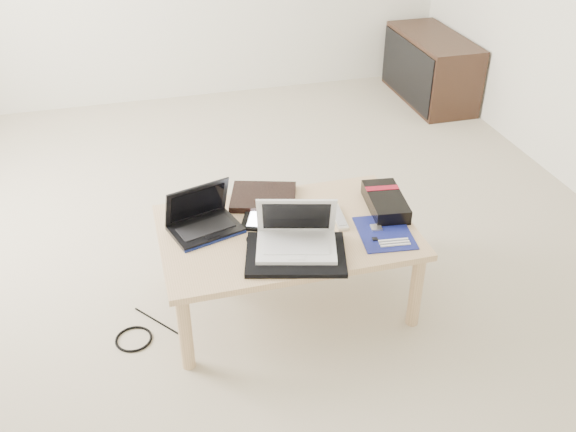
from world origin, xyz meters
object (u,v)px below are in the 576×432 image
object	(u,v)px
coffee_table	(287,238)
gpu_box	(385,202)
media_cabinet	(430,68)
white_laptop	(296,236)
netbook	(203,220)

from	to	relation	value
coffee_table	gpu_box	xyz separation A→B (m)	(0.48, 0.05, 0.08)
media_cabinet	gpu_box	xyz separation A→B (m)	(-1.21, -2.01, 0.18)
media_cabinet	coffee_table	bearing A→B (deg)	-129.46
coffee_table	gpu_box	distance (m)	0.49
media_cabinet	gpu_box	size ratio (longest dim) A/B	2.76
media_cabinet	white_laptop	xyz separation A→B (m)	(-1.69, -2.21, 0.22)
coffee_table	netbook	bearing A→B (deg)	164.36
netbook	white_laptop	bearing A→B (deg)	-36.12
netbook	gpu_box	world-z (taller)	netbook
netbook	white_laptop	size ratio (longest dim) A/B	0.90
media_cabinet	netbook	world-z (taller)	netbook
white_laptop	gpu_box	xyz separation A→B (m)	(0.48, 0.21, -0.03)
coffee_table	white_laptop	distance (m)	0.19
coffee_table	netbook	xyz separation A→B (m)	(-0.35, 0.10, 0.09)
coffee_table	gpu_box	size ratio (longest dim) A/B	3.37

